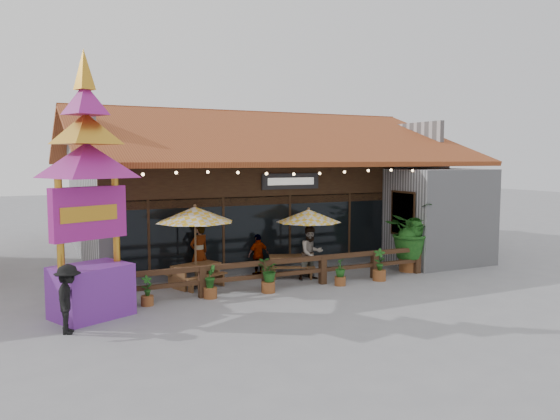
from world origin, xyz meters
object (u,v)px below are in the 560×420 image
umbrella_left (195,215)px  picnic_table_left (196,271)px  picnic_table_right (291,262)px  tropical_plant (409,232)px  pedestrian (68,299)px  thai_sign_tower (87,167)px  umbrella_right (309,216)px

umbrella_left → picnic_table_left: umbrella_left is taller
picnic_table_right → tropical_plant: 4.37m
picnic_table_right → pedestrian: 8.02m
thai_sign_tower → pedestrian: size_ratio=4.47×
picnic_table_left → tropical_plant: (7.49, -1.01, 0.92)m
picnic_table_right → thai_sign_tower: 7.75m
picnic_table_left → pedestrian: pedestrian is taller
thai_sign_tower → tropical_plant: bearing=5.4°
tropical_plant → pedestrian: tropical_plant is taller
thai_sign_tower → pedestrian: bearing=-118.8°
picnic_table_left → picnic_table_right: same height
picnic_table_left → umbrella_right: bearing=-2.1°
umbrella_left → umbrella_right: 3.96m
umbrella_left → pedestrian: size_ratio=1.63×
picnic_table_left → pedestrian: 5.10m
umbrella_right → pedestrian: (-7.90, -3.03, -1.26)m
tropical_plant → picnic_table_right: bearing=165.7°
picnic_table_right → pedestrian: (-7.33, -3.22, 0.32)m
thai_sign_tower → pedestrian: thai_sign_tower is taller
picnic_table_right → thai_sign_tower: thai_sign_tower is taller
umbrella_right → thai_sign_tower: (-7.27, -1.88, 1.72)m
picnic_table_right → tropical_plant: bearing=-14.3°
umbrella_left → thai_sign_tower: (-3.31, -1.93, 1.50)m
umbrella_right → picnic_table_right: (-0.56, 0.19, -1.57)m
umbrella_left → tropical_plant: umbrella_left is taller
thai_sign_tower → tropical_plant: thai_sign_tower is taller
umbrella_right → thai_sign_tower: 7.70m
umbrella_left → thai_sign_tower: size_ratio=0.36×
umbrella_left → picnic_table_right: (3.39, 0.14, -1.79)m
umbrella_left → picnic_table_right: size_ratio=1.42×
umbrella_right → pedestrian: 8.55m
picnic_table_left → thai_sign_tower: thai_sign_tower is taller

